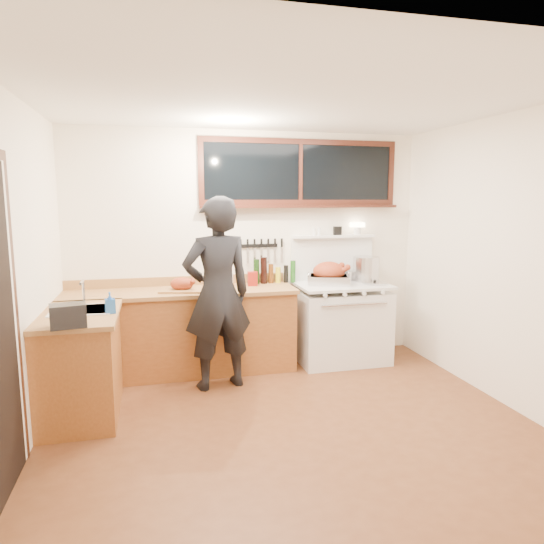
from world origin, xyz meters
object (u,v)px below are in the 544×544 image
object	(u,v)px
roast_turkey	(329,275)
man	(217,294)
cutting_board	(182,286)
vintage_stove	(341,321)

from	to	relation	value
roast_turkey	man	bearing A→B (deg)	-160.44
man	roast_turkey	bearing A→B (deg)	19.56
man	roast_turkey	size ratio (longest dim) A/B	3.42
man	roast_turkey	distance (m)	1.41
cutting_board	roast_turkey	xyz separation A→B (m)	(1.63, 0.02, 0.05)
man	roast_turkey	xyz separation A→B (m)	(1.32, 0.47, 0.06)
vintage_stove	man	distance (m)	1.61
vintage_stove	cutting_board	bearing A→B (deg)	-179.43
man	vintage_stove	bearing A→B (deg)	17.50
man	cutting_board	xyz separation A→B (m)	(-0.31, 0.45, 0.02)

